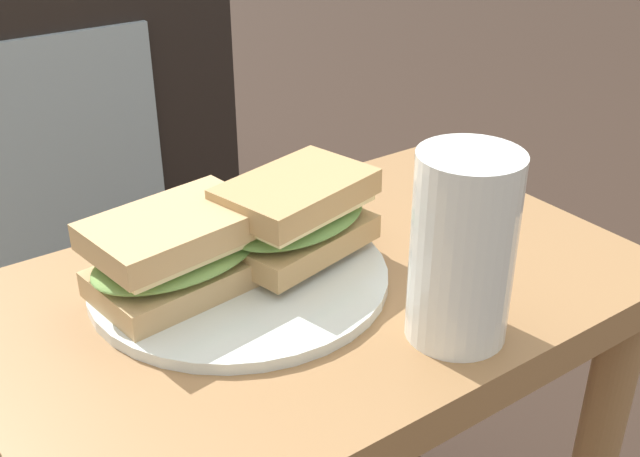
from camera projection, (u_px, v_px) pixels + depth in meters
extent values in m
cube|color=olive|center=(318.00, 298.00, 0.67)|extent=(0.56, 0.36, 0.04)
cylinder|color=olive|center=(407.00, 336.00, 1.01)|extent=(0.04, 0.04, 0.43)
cube|color=#8C9EA8|center=(44.00, 176.00, 1.24)|extent=(0.40, 0.01, 0.44)
cylinder|color=silver|center=(239.00, 276.00, 0.66)|extent=(0.25, 0.25, 0.01)
cube|color=tan|center=(179.00, 275.00, 0.63)|extent=(0.14, 0.10, 0.02)
ellipsoid|color=#729E4C|center=(177.00, 255.00, 0.62)|extent=(0.16, 0.11, 0.02)
cube|color=beige|center=(176.00, 243.00, 0.62)|extent=(0.13, 0.10, 0.01)
cube|color=tan|center=(175.00, 228.00, 0.61)|extent=(0.15, 0.10, 0.02)
cube|color=tan|center=(293.00, 238.00, 0.67)|extent=(0.14, 0.11, 0.02)
ellipsoid|color=#608C42|center=(293.00, 219.00, 0.66)|extent=(0.16, 0.12, 0.02)
cube|color=beige|center=(293.00, 207.00, 0.66)|extent=(0.13, 0.10, 0.01)
cube|color=tan|center=(292.00, 192.00, 0.65)|extent=(0.15, 0.11, 0.02)
cylinder|color=silver|center=(463.00, 248.00, 0.56)|extent=(0.08, 0.08, 0.15)
cylinder|color=#B26014|center=(461.00, 263.00, 0.57)|extent=(0.07, 0.07, 0.12)
cylinder|color=white|center=(469.00, 183.00, 0.54)|extent=(0.07, 0.07, 0.01)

